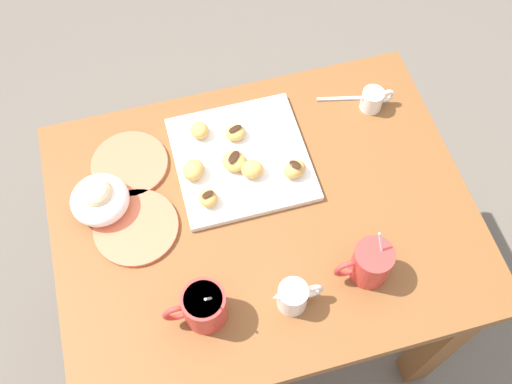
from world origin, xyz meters
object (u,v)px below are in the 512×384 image
object	(u,v)px
beignet_4	(234,161)
chocolate_sauce_pitcher	(373,99)
coffee_mug_red_right	(203,306)
ice_cream_bowl	(99,199)
saucer_coral_right	(130,164)
beignet_2	(295,169)
pastry_plate_square	(241,159)
beignet_5	(252,169)
beignet_0	(193,170)
beignet_3	(235,133)
saucer_coral_left	(136,227)
beignet_1	(199,130)
cream_pitcher_white	(293,296)
beignet_6	(208,198)
dining_table	(263,240)
coffee_mug_red_left	(370,263)

from	to	relation	value
beignet_4	chocolate_sauce_pitcher	bearing A→B (deg)	-167.13
coffee_mug_red_right	ice_cream_bowl	distance (m)	0.34
saucer_coral_right	beignet_2	bearing A→B (deg)	159.97
pastry_plate_square	beignet_5	bearing A→B (deg)	103.16
saucer_coral_right	beignet_4	distance (m)	0.24
beignet_0	beignet_2	world-z (taller)	same
beignet_2	beignet_3	size ratio (longest dim) A/B	1.09
coffee_mug_red_right	beignet_4	world-z (taller)	coffee_mug_red_right
beignet_0	beignet_2	distance (m)	0.22
beignet_5	pastry_plate_square	bearing A→B (deg)	-76.84
saucer_coral_left	beignet_2	world-z (taller)	beignet_2
coffee_mug_red_right	beignet_1	size ratio (longest dim) A/B	3.20
chocolate_sauce_pitcher	saucer_coral_right	xyz separation A→B (m)	(0.59, 0.01, -0.03)
beignet_2	cream_pitcher_white	bearing A→B (deg)	72.17
pastry_plate_square	saucer_coral_left	xyz separation A→B (m)	(0.26, 0.11, -0.00)
beignet_0	beignet_6	xyz separation A→B (m)	(-0.02, 0.08, -0.00)
dining_table	cream_pitcher_white	bearing A→B (deg)	90.02
pastry_plate_square	coffee_mug_red_left	distance (m)	0.38
saucer_coral_right	coffee_mug_red_left	bearing A→B (deg)	138.10
saucer_coral_left	beignet_5	distance (m)	0.28
cream_pitcher_white	beignet_4	bearing A→B (deg)	-84.33
chocolate_sauce_pitcher	beignet_4	bearing A→B (deg)	12.87
cream_pitcher_white	coffee_mug_red_left	bearing A→B (deg)	-172.34
beignet_3	beignet_6	xyz separation A→B (m)	(0.10, 0.15, 0.00)
beignet_0	beignet_1	size ratio (longest dim) A/B	1.19
ice_cream_bowl	beignet_6	xyz separation A→B (m)	(-0.23, 0.06, -0.01)
coffee_mug_red_left	beignet_6	bearing A→B (deg)	-40.50
saucer_coral_right	beignet_3	world-z (taller)	beignet_3
saucer_coral_left	beignet_1	bearing A→B (deg)	-134.00
dining_table	chocolate_sauce_pitcher	bearing A→B (deg)	-147.59
coffee_mug_red_right	beignet_6	size ratio (longest dim) A/B	3.26
beignet_2	beignet_5	size ratio (longest dim) A/B	1.06
cream_pitcher_white	ice_cream_bowl	xyz separation A→B (m)	(0.34, -0.32, 0.00)
dining_table	beignet_2	bearing A→B (deg)	-143.01
beignet_3	beignet_5	size ratio (longest dim) A/B	0.98
saucer_coral_left	beignet_0	bearing A→B (deg)	-148.73
pastry_plate_square	chocolate_sauce_pitcher	size ratio (longest dim) A/B	3.24
coffee_mug_red_right	beignet_1	xyz separation A→B (m)	(-0.08, -0.42, -0.02)
ice_cream_bowl	beignet_2	distance (m)	0.43
beignet_3	saucer_coral_left	bearing A→B (deg)	32.15
pastry_plate_square	cream_pitcher_white	size ratio (longest dim) A/B	2.85
beignet_1	beignet_5	world-z (taller)	beignet_5
dining_table	beignet_4	distance (m)	0.22
beignet_3	ice_cream_bowl	bearing A→B (deg)	16.47
coffee_mug_red_right	beignet_2	xyz separation A→B (m)	(-0.26, -0.26, -0.02)
beignet_2	ice_cream_bowl	bearing A→B (deg)	-4.83
cream_pitcher_white	saucer_coral_left	world-z (taller)	cream_pitcher_white
dining_table	chocolate_sauce_pitcher	xyz separation A→B (m)	(-0.33, -0.21, 0.18)
ice_cream_bowl	beignet_5	distance (m)	0.34
pastry_plate_square	beignet_1	xyz separation A→B (m)	(0.08, -0.08, 0.03)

